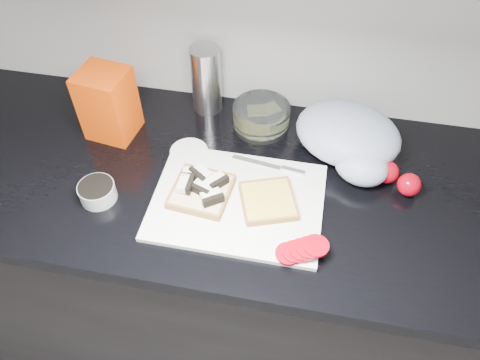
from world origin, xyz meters
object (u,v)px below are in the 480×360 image
glass_bowl (261,117)px  bread_bag (108,104)px  cutting_board (238,202)px  steel_canister (206,80)px

glass_bowl → bread_bag: bearing=-166.0°
cutting_board → glass_bowl: 0.28m
cutting_board → steel_canister: bearing=114.8°
glass_bowl → bread_bag: size_ratio=0.82×
cutting_board → bread_bag: bread_bag is taller
steel_canister → cutting_board: bearing=-65.2°
bread_bag → steel_canister: size_ratio=0.97×
glass_bowl → steel_canister: size_ratio=0.80×
bread_bag → glass_bowl: bearing=22.2°
glass_bowl → steel_canister: (-0.16, 0.05, 0.07)m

